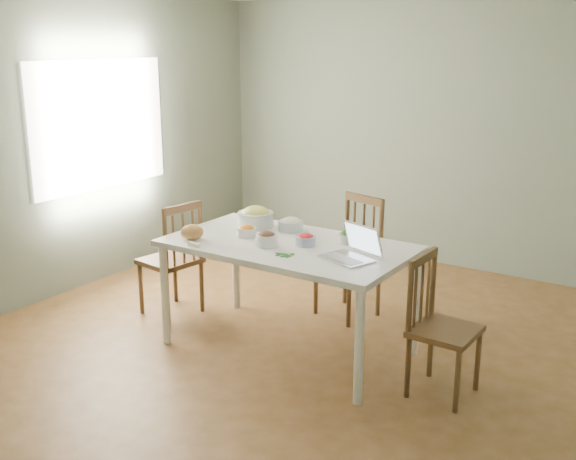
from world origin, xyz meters
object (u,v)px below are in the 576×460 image
Objects in this scene: chair_left at (170,258)px; laptop at (347,244)px; dining_table at (288,297)px; bowl_squash at (256,217)px; chair_right at (446,328)px; bread_boule at (192,232)px; chair_far at (348,258)px.

laptop reaches higher than chair_left.
dining_table is 1.81× the size of chair_left.
dining_table is 6.32× the size of bowl_squash.
chair_right is 1.96m from bread_boule.
dining_table is at bearing 95.78° from chair_left.
chair_left is at bearing 148.53° from bread_boule.
chair_left is 2.94× the size of laptop.
bread_boule is 0.60× the size of bowl_squash.
laptop is at bearing 92.84° from chair_left.
dining_table is at bearing 91.12° from chair_right.
bowl_squash is (0.19, 0.54, 0.03)m from bread_boule.
chair_far reaches higher than bowl_squash.
bread_boule is at bearing -155.13° from dining_table.
dining_table is 1.89× the size of chair_right.
dining_table is 5.31× the size of laptop.
dining_table is 1.23m from chair_left.
chair_right is 1.78m from bowl_squash.
chair_left is 1.84m from laptop.
chair_far is (0.05, 0.83, 0.09)m from dining_table.
chair_far reaches higher than chair_left.
dining_table is 10.48× the size of bread_boule.
bread_boule is at bearing 66.45° from chair_left.
chair_far is 1.16m from laptop.
chair_far is 1.46m from chair_right.
chair_left is at bearing -134.14° from chair_far.
dining_table is 1.76× the size of chair_far.
chair_left is (-1.28, -0.79, -0.01)m from chair_far.
chair_left reaches higher than dining_table.
laptop is (0.55, -0.11, 0.53)m from dining_table.
chair_left is at bearing 177.85° from dining_table.
chair_left reaches higher than chair_right.
chair_right is at bearing 8.69° from bread_boule.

